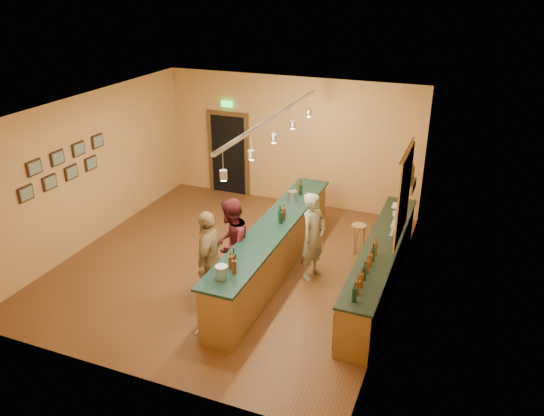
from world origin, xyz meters
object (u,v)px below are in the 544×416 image
at_px(customer_a, 231,244).
at_px(bar_stool, 359,231).
at_px(customer_b, 209,259).
at_px(bartender, 313,236).
at_px(tasting_bar, 274,245).
at_px(back_counter, 380,266).

distance_m(customer_a, bar_stool, 2.91).
distance_m(customer_a, customer_b, 0.67).
relative_size(bartender, customer_a, 0.99).
xyz_separation_m(bartender, customer_b, (-1.40, -1.54, 0.03)).
distance_m(tasting_bar, customer_b, 1.56).
height_order(tasting_bar, bar_stool, tasting_bar).
xyz_separation_m(customer_b, bar_stool, (2.00, 2.83, -0.42)).
xyz_separation_m(back_counter, bar_stool, (-0.70, 1.26, -0.00)).
xyz_separation_m(customer_a, bar_stool, (1.90, 2.17, -0.40)).
relative_size(tasting_bar, customer_b, 2.83).
relative_size(bartender, customer_b, 0.96).
distance_m(bartender, customer_b, 2.08).
relative_size(back_counter, tasting_bar, 0.89).
bearing_deg(bartender, tasting_bar, 118.98).
bearing_deg(tasting_bar, back_counter, 5.07).
height_order(tasting_bar, customer_b, customer_b).
bearing_deg(back_counter, customer_b, -149.82).
height_order(back_counter, tasting_bar, tasting_bar).
height_order(bartender, customer_b, customer_b).
xyz_separation_m(back_counter, customer_b, (-2.70, -1.57, 0.41)).
xyz_separation_m(bartender, customer_a, (-1.29, -0.88, 0.01)).
bearing_deg(customer_b, customer_a, 158.56).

